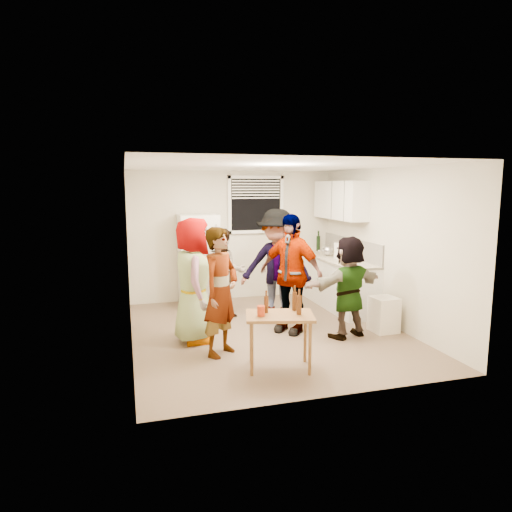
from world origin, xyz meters
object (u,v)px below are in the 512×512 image
object	(u,v)px
guest_stripe	(221,354)
guest_back_right	(276,321)
serving_table	(279,368)
guest_grey	(195,341)
refrigerator	(199,260)
beer_bottle_table	(266,313)
kettle	(328,256)
wine_bottle	(318,251)
red_cup	(261,316)
guest_orange	(347,336)
guest_back_left	(225,317)
blue_cup	(349,266)
guest_black	(290,331)
trash_bin	(384,316)
beer_bottle_counter	(344,262)

from	to	relation	value
guest_stripe	guest_back_right	xyz separation A→B (m)	(1.19, 1.24, 0.00)
serving_table	guest_grey	world-z (taller)	serving_table
refrigerator	guest_back_right	world-z (taller)	refrigerator
serving_table	beer_bottle_table	distance (m)	0.71
kettle	wine_bottle	world-z (taller)	wine_bottle
beer_bottle_table	guest_grey	size ratio (longest dim) A/B	0.11
red_cup	guest_stripe	distance (m)	1.02
refrigerator	guest_orange	size ratio (longest dim) A/B	1.13
guest_stripe	guest_orange	bearing A→B (deg)	-37.64
kettle	guest_back_left	distance (m)	2.34
serving_table	guest_orange	bearing A→B (deg)	32.34
wine_bottle	blue_cup	size ratio (longest dim) A/B	2.86
guest_grey	guest_back_left	bearing A→B (deg)	-28.05
guest_back_right	guest_orange	size ratio (longest dim) A/B	1.23
guest_grey	guest_black	world-z (taller)	guest_grey
serving_table	beer_bottle_table	bearing A→B (deg)	137.29
wine_bottle	guest_black	bearing A→B (deg)	-122.92
guest_back_left	guest_black	xyz separation A→B (m)	(0.80, -1.03, 0.00)
blue_cup	guest_stripe	size ratio (longest dim) A/B	0.06
guest_grey	guest_back_right	world-z (taller)	guest_back_right
serving_table	guest_back_left	xyz separation A→B (m)	(-0.18, 2.35, 0.00)
guest_grey	guest_stripe	xyz separation A→B (m)	(0.27, -0.62, 0.00)
trash_bin	red_cup	bearing A→B (deg)	-157.72
trash_bin	guest_black	world-z (taller)	trash_bin
blue_cup	guest_back_left	distance (m)	2.26
guest_grey	red_cup	bearing A→B (deg)	-150.28
wine_bottle	guest_black	world-z (taller)	wine_bottle
refrigerator	trash_bin	world-z (taller)	refrigerator
wine_bottle	guest_stripe	size ratio (longest dim) A/B	0.18
red_cup	wine_bottle	bearing A→B (deg)	57.05
blue_cup	beer_bottle_counter	bearing A→B (deg)	75.83
beer_bottle_table	blue_cup	bearing A→B (deg)	39.33
wine_bottle	blue_cup	xyz separation A→B (m)	(-0.24, -1.80, -0.00)
trash_bin	guest_back_right	size ratio (longest dim) A/B	0.29
blue_cup	guest_orange	bearing A→B (deg)	-117.09
red_cup	refrigerator	bearing A→B (deg)	94.09
wine_bottle	red_cup	bearing A→B (deg)	-122.95
beer_bottle_table	guest_orange	xyz separation A→B (m)	(1.49, 0.74, -0.68)
refrigerator	red_cup	distance (m)	3.27
wine_bottle	guest_orange	bearing A→B (deg)	-104.25
trash_bin	serving_table	bearing A→B (deg)	-155.34
beer_bottle_counter	guest_black	bearing A→B (deg)	-149.52
refrigerator	beer_bottle_table	bearing A→B (deg)	-83.90
kettle	red_cup	size ratio (longest dim) A/B	2.17
beer_bottle_table	guest_back_right	world-z (taller)	beer_bottle_table
wine_bottle	guest_grey	bearing A→B (deg)	-142.55
kettle	guest_back_right	xyz separation A→B (m)	(-1.33, -0.90, -0.90)
beer_bottle_counter	guest_back_right	world-z (taller)	beer_bottle_counter
trash_bin	red_cup	distance (m)	2.46
kettle	guest_black	xyz separation A→B (m)	(-1.31, -1.49, -0.90)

